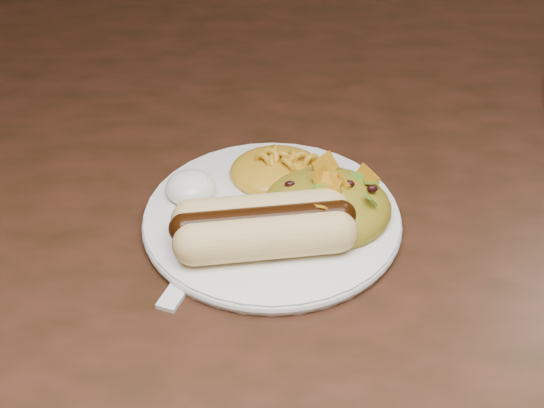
{
  "coord_description": "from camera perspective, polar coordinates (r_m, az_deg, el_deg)",
  "views": [
    {
      "loc": [
        -0.02,
        -0.56,
        1.15
      ],
      "look_at": [
        -0.02,
        -0.07,
        0.77
      ],
      "focal_mm": 50.0,
      "sensor_mm": 36.0,
      "label": 1
    }
  ],
  "objects": [
    {
      "name": "taco_salad",
      "position": [
        0.62,
        4.17,
        0.59
      ],
      "size": [
        0.11,
        0.1,
        0.05
      ],
      "rotation": [
        0.0,
        0.0,
        -0.4
      ],
      "color": "orange",
      "rests_on": "plate"
    },
    {
      "name": "hotdog",
      "position": [
        0.59,
        -0.65,
        -1.6
      ],
      "size": [
        0.12,
        0.08,
        0.03
      ],
      "rotation": [
        0.0,
        0.0,
        0.14
      ],
      "color": "#F4DE71",
      "rests_on": "plate"
    },
    {
      "name": "mac_and_cheese",
      "position": [
        0.66,
        0.41,
        3.31
      ],
      "size": [
        0.11,
        0.1,
        0.03
      ],
      "primitive_type": "ellipsoid",
      "rotation": [
        0.0,
        0.0,
        -0.4
      ],
      "color": "gold",
      "rests_on": "plate"
    },
    {
      "name": "table",
      "position": [
        0.75,
        1.75,
        -3.42
      ],
      "size": [
        1.6,
        0.9,
        0.75
      ],
      "color": "#411E15",
      "rests_on": "floor"
    },
    {
      "name": "plate",
      "position": [
        0.63,
        0.0,
        -1.11
      ],
      "size": [
        0.27,
        0.27,
        0.01
      ],
      "primitive_type": "cylinder",
      "rotation": [
        0.0,
        0.0,
        0.33
      ],
      "color": "white",
      "rests_on": "table"
    },
    {
      "name": "fork",
      "position": [
        0.59,
        -5.87,
        -4.66
      ],
      "size": [
        0.07,
        0.14,
        0.0
      ],
      "primitive_type": "cube",
      "rotation": [
        0.0,
        0.0,
        -0.37
      ],
      "color": "white",
      "rests_on": "table"
    },
    {
      "name": "sour_cream",
      "position": [
        0.64,
        -6.18,
        1.59
      ],
      "size": [
        0.06,
        0.06,
        0.03
      ],
      "primitive_type": "ellipsoid",
      "rotation": [
        0.0,
        0.0,
        -0.38
      ],
      "color": "white",
      "rests_on": "plate"
    }
  ]
}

